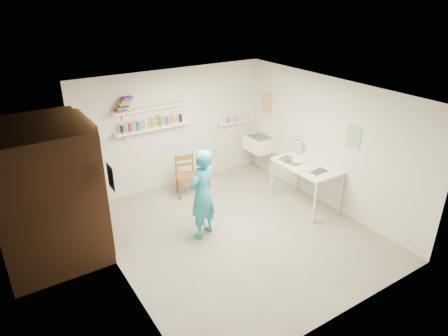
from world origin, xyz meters
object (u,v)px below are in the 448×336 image
belfast_sink (259,143)px  man (202,194)px  wooden_chair (186,176)px  wall_clock (200,174)px  work_table (306,185)px  desk_lamp (299,143)px

belfast_sink → man: bearing=-147.6°
belfast_sink → man: man is taller
belfast_sink → wooden_chair: size_ratio=0.71×
belfast_sink → wall_clock: (-2.17, -1.24, 0.32)m
belfast_sink → work_table: (-0.11, -1.60, -0.29)m
belfast_sink → wooden_chair: (-1.83, -0.06, -0.28)m
wooden_chair → desk_lamp: size_ratio=5.44×
wooden_chair → desk_lamp: (1.93, -1.04, 0.62)m
belfast_sink → man: 2.68m
desk_lamp → wall_clock: bearing=-176.7°
wall_clock → wooden_chair: bearing=50.0°
belfast_sink → work_table: belfast_sink is taller
belfast_sink → work_table: size_ratio=0.48×
work_table → desk_lamp: (0.20, 0.50, 0.63)m
work_table → wall_clock: bearing=170.0°
man → wooden_chair: man is taller
belfast_sink → desk_lamp: (0.09, -1.11, 0.35)m
wall_clock → wooden_chair: (0.34, 1.17, -0.60)m
wall_clock → work_table: (2.06, -0.36, -0.61)m
wooden_chair → work_table: wooden_chair is taller
belfast_sink → wall_clock: size_ratio=2.17×
wooden_chair → work_table: size_ratio=0.68×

